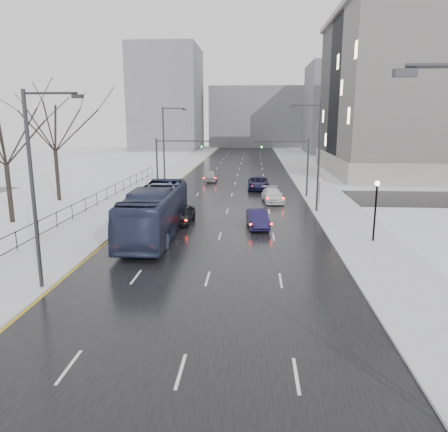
% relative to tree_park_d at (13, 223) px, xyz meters
% --- Properties ---
extents(road, '(16.00, 150.00, 0.04)m').
position_rel_tree_park_d_xyz_m(road, '(17.80, 26.00, 0.02)').
color(road, black).
rests_on(road, ground).
extents(cross_road, '(130.00, 10.00, 0.04)m').
position_rel_tree_park_d_xyz_m(cross_road, '(17.80, 14.00, 0.02)').
color(cross_road, black).
rests_on(cross_road, ground).
extents(sidewalk_left, '(5.00, 150.00, 0.16)m').
position_rel_tree_park_d_xyz_m(sidewalk_left, '(7.30, 26.00, 0.08)').
color(sidewalk_left, silver).
rests_on(sidewalk_left, ground).
extents(sidewalk_right, '(5.00, 150.00, 0.16)m').
position_rel_tree_park_d_xyz_m(sidewalk_right, '(28.30, 26.00, 0.08)').
color(sidewalk_right, silver).
rests_on(sidewalk_right, ground).
extents(park_strip, '(14.00, 150.00, 0.12)m').
position_rel_tree_park_d_xyz_m(park_strip, '(-2.20, 26.00, 0.06)').
color(park_strip, white).
rests_on(park_strip, ground).
extents(tree_park_d, '(8.75, 8.75, 12.50)m').
position_rel_tree_park_d_xyz_m(tree_park_d, '(0.00, 0.00, 0.00)').
color(tree_park_d, black).
rests_on(tree_park_d, ground).
extents(tree_park_e, '(9.45, 9.45, 13.50)m').
position_rel_tree_park_d_xyz_m(tree_park_e, '(-0.40, 10.00, 0.00)').
color(tree_park_e, black).
rests_on(tree_park_e, ground).
extents(iron_fence, '(0.06, 70.00, 1.30)m').
position_rel_tree_park_d_xyz_m(iron_fence, '(4.80, -4.00, 0.91)').
color(iron_fence, black).
rests_on(iron_fence, sidewalk_left).
extents(streetlight_r_mid, '(2.95, 0.25, 10.00)m').
position_rel_tree_park_d_xyz_m(streetlight_r_mid, '(25.97, 6.00, 5.62)').
color(streetlight_r_mid, '#2D2D33').
rests_on(streetlight_r_mid, ground).
extents(streetlight_l_near, '(2.95, 0.25, 10.00)m').
position_rel_tree_park_d_xyz_m(streetlight_l_near, '(9.63, -14.00, 5.62)').
color(streetlight_l_near, '#2D2D33').
rests_on(streetlight_l_near, ground).
extents(streetlight_l_far, '(2.95, 0.25, 10.00)m').
position_rel_tree_park_d_xyz_m(streetlight_l_far, '(9.63, 18.00, 5.62)').
color(streetlight_l_far, '#2D2D33').
rests_on(streetlight_l_far, ground).
extents(lamppost_r_mid, '(0.36, 0.36, 4.28)m').
position_rel_tree_park_d_xyz_m(lamppost_r_mid, '(28.80, -4.00, 2.94)').
color(lamppost_r_mid, black).
rests_on(lamppost_r_mid, sidewalk_right).
extents(mast_signal_right, '(6.10, 0.33, 6.50)m').
position_rel_tree_park_d_xyz_m(mast_signal_right, '(25.13, 14.00, 4.11)').
color(mast_signal_right, '#2D2D33').
rests_on(mast_signal_right, ground).
extents(mast_signal_left, '(6.10, 0.33, 6.50)m').
position_rel_tree_park_d_xyz_m(mast_signal_left, '(10.47, 14.00, 4.11)').
color(mast_signal_left, '#2D2D33').
rests_on(mast_signal_left, ground).
extents(no_uturn_sign, '(0.60, 0.06, 2.70)m').
position_rel_tree_park_d_xyz_m(no_uturn_sign, '(27.00, 10.00, 2.30)').
color(no_uturn_sign, '#2D2D33').
rests_on(no_uturn_sign, sidewalk_right).
extents(bldg_far_right, '(24.00, 20.00, 22.00)m').
position_rel_tree_park_d_xyz_m(bldg_far_right, '(45.80, 81.00, 11.00)').
color(bldg_far_right, slate).
rests_on(bldg_far_right, ground).
extents(bldg_far_left, '(18.00, 22.00, 28.00)m').
position_rel_tree_park_d_xyz_m(bldg_far_left, '(-4.20, 91.00, 14.00)').
color(bldg_far_left, slate).
rests_on(bldg_far_left, ground).
extents(bldg_far_center, '(30.00, 18.00, 18.00)m').
position_rel_tree_park_d_xyz_m(bldg_far_center, '(21.80, 106.00, 9.00)').
color(bldg_far_center, slate).
rests_on(bldg_far_center, ground).
extents(bus, '(3.34, 13.24, 3.67)m').
position_rel_tree_park_d_xyz_m(bus, '(13.00, -3.32, 1.88)').
color(bus, '#28304E').
rests_on(bus, road).
extents(sedan_center_near, '(2.01, 4.51, 1.51)m').
position_rel_tree_park_d_xyz_m(sedan_center_near, '(14.30, 0.87, 0.79)').
color(sedan_center_near, black).
rests_on(sedan_center_near, road).
extents(sedan_right_near, '(2.00, 4.45, 1.42)m').
position_rel_tree_park_d_xyz_m(sedan_right_near, '(20.64, -0.23, 0.75)').
color(sedan_right_near, '#1A143D').
rests_on(sedan_right_near, road).
extents(sedan_right_cross, '(2.60, 5.51, 1.52)m').
position_rel_tree_park_d_xyz_m(sedan_right_cross, '(20.86, 19.23, 0.80)').
color(sedan_right_cross, '#16133A').
rests_on(sedan_right_cross, road).
extents(sedan_right_far, '(2.46, 5.04, 1.41)m').
position_rel_tree_park_d_xyz_m(sedan_right_far, '(22.30, 10.97, 0.75)').
color(sedan_right_far, white).
rests_on(sedan_right_far, road).
extents(sedan_center_far, '(1.88, 4.39, 1.48)m').
position_rel_tree_park_d_xyz_m(sedan_center_far, '(14.30, 25.87, 0.78)').
color(sedan_center_far, '#A5A4A7').
rests_on(sedan_center_far, road).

